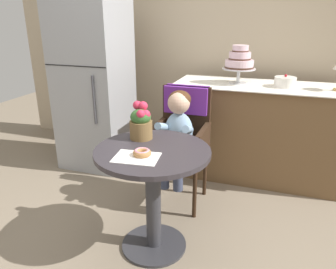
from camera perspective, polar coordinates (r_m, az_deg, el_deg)
ground_plane at (r=2.36m, az=-2.45°, el=-18.90°), size 8.00×8.00×0.00m
back_wall at (r=3.62m, az=8.34°, el=17.87°), size 4.80×0.10×2.70m
cafe_table at (r=2.08m, az=-2.66°, el=-7.99°), size 0.72×0.72×0.72m
wicker_chair at (r=2.64m, az=2.67°, el=1.41°), size 0.42×0.45×0.95m
seated_child at (r=2.48m, az=1.68°, el=1.14°), size 0.27×0.32×0.73m
paper_napkin at (r=1.88m, az=-5.57°, el=-4.05°), size 0.28×0.22×0.00m
donut_front at (r=1.89m, az=-4.58°, el=-3.16°), size 0.11×0.11×0.04m
flower_vase at (r=2.13m, az=-4.78°, el=2.21°), size 0.15×0.15×0.25m
display_counter at (r=3.18m, az=15.39°, el=0.49°), size 1.56×0.62×0.90m
tiered_cake_stand at (r=3.04m, az=12.45°, el=12.47°), size 0.30×0.30×0.34m
round_layer_cake at (r=3.03m, az=19.88°, el=8.69°), size 0.18×0.18×0.11m
refrigerator at (r=3.35m, az=-12.84°, el=8.77°), size 0.64×0.63×1.70m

